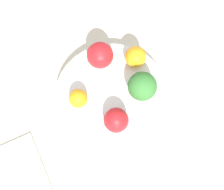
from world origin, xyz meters
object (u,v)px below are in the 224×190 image
object	(u,v)px
broccoli	(142,86)
napkin	(10,179)
bowl	(112,99)
orange_front	(78,96)
orange_back	(136,57)
apple_green	(100,55)
apple_red	(117,120)

from	to	relation	value
broccoli	napkin	world-z (taller)	broccoli
napkin	bowl	bearing A→B (deg)	120.43
bowl	orange_front	size ratio (longest dim) A/B	6.22
orange_front	orange_back	bearing A→B (deg)	117.53
bowl	napkin	xyz separation A→B (m)	(0.14, -0.23, -0.01)
orange_back	napkin	distance (m)	0.37
bowl	apple_green	size ratio (longest dim) A/B	4.30
broccoli	orange_back	xyz separation A→B (m)	(-0.07, 0.00, -0.02)
bowl	orange_back	size ratio (longest dim) A/B	5.35
bowl	orange_front	xyz separation A→B (m)	(-0.00, -0.07, 0.04)
apple_red	apple_green	xyz separation A→B (m)	(-0.14, -0.01, 0.00)
apple_green	orange_front	size ratio (longest dim) A/B	1.45
orange_front	orange_back	size ratio (longest dim) A/B	0.86
apple_green	napkin	size ratio (longest dim) A/B	0.32
bowl	apple_green	world-z (taller)	apple_green
broccoli	apple_red	distance (m)	0.09
napkin	orange_back	bearing A→B (deg)	125.45
bowl	napkin	distance (m)	0.27
napkin	apple_green	bearing A→B (deg)	135.26
bowl	orange_front	bearing A→B (deg)	-93.35
broccoli	apple_green	world-z (taller)	broccoli
apple_green	orange_front	bearing A→B (deg)	-35.20
napkin	broccoli	bearing A→B (deg)	115.06
orange_front	apple_red	bearing A→B (deg)	49.41
apple_red	apple_green	size ratio (longest dim) A/B	0.89
bowl	apple_red	xyz separation A→B (m)	(0.06, 0.00, 0.04)
orange_front	napkin	bearing A→B (deg)	-49.11
apple_red	apple_green	bearing A→B (deg)	-174.08
broccoli	apple_green	bearing A→B (deg)	-138.53
broccoli	orange_front	bearing A→B (deg)	-91.47
broccoli	orange_front	size ratio (longest dim) A/B	1.82
broccoli	bowl	bearing A→B (deg)	-89.32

